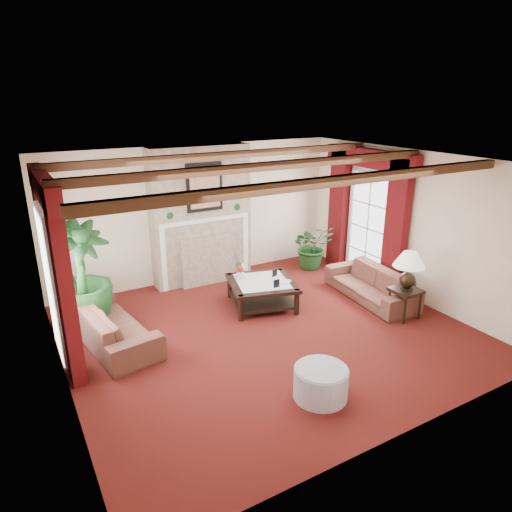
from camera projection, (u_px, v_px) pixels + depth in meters
floor at (267, 332)px, 7.31m from camera, size 6.00×6.00×0.00m
ceiling at (269, 162)px, 6.41m from camera, size 6.00×6.00×0.00m
back_wall at (197, 213)px, 9.11m from camera, size 6.00×0.02×2.70m
left_wall at (54, 293)px, 5.46m from camera, size 0.02×5.50×2.70m
right_wall at (410, 226)px, 8.27m from camera, size 0.02×5.50×2.70m
ceiling_beams at (269, 166)px, 6.43m from camera, size 6.00×3.00×0.12m
fireplace at (198, 145)px, 8.50m from camera, size 2.00×0.52×2.70m
french_door_left at (38, 212)px, 6.03m from camera, size 0.10×1.10×2.16m
french_door_right at (373, 175)px, 8.81m from camera, size 0.10×1.10×2.16m
curtains_left at (42, 179)px, 5.94m from camera, size 0.20×2.40×2.55m
curtains_right at (371, 153)px, 8.62m from camera, size 0.20×2.40×2.55m
sofa_left at (110, 318)px, 6.91m from camera, size 2.23×1.19×0.80m
sofa_right at (371, 279)px, 8.40m from camera, size 2.03×0.89×0.76m
potted_palm at (82, 299)px, 7.29m from camera, size 2.42×2.60×1.01m
small_plant at (312, 251)px, 9.91m from camera, size 1.35×1.40×0.76m
coffee_table at (262, 293)px, 8.16m from camera, size 1.39×1.39×0.46m
side_table at (404, 303)px, 7.71m from camera, size 0.55×0.55×0.52m
ottoman at (321, 383)px, 5.68m from camera, size 0.68×0.68×0.40m
table_lamp at (408, 270)px, 7.51m from camera, size 0.53×0.53×0.67m
flower_vase at (241, 274)px, 8.20m from camera, size 0.29×0.30×0.17m
book at (280, 277)px, 7.93m from camera, size 0.23×0.22×0.28m
photo_frame_a at (276, 284)px, 7.80m from camera, size 0.12×0.03×0.15m
photo_frame_b at (275, 273)px, 8.28m from camera, size 0.11×0.04×0.14m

